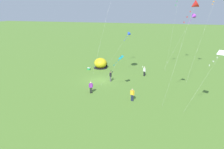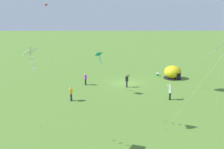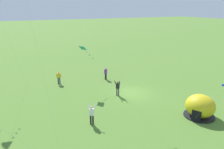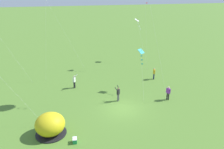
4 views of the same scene
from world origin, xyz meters
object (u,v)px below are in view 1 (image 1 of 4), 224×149
Objects in this scene: person_arms_raised at (111,76)px; kite_red at (194,5)px; kite_white at (219,56)px; kite_blue at (128,34)px; popup_tent at (101,63)px; person_far_back at (132,94)px; kite_teal at (120,59)px; person_watching_sky at (144,71)px; cooler_box at (89,69)px; kite_purple at (193,17)px; person_center_field at (91,87)px.

person_arms_raised is 17.74m from kite_red.
kite_white is 1.08× the size of kite_blue.
popup_tent is 1.49× the size of person_arms_raised.
kite_teal is (-3.22, -2.60, 3.88)m from person_far_back.
kite_teal is (8.36, -2.46, 3.84)m from person_watching_sky.
kite_teal is (9.41, 8.80, 4.62)m from cooler_box.
kite_red is at bearing -3.14° from kite_purple.
kite_teal is at bearing -112.75° from kite_red.
kite_blue reaches higher than cooler_box.
popup_tent is 0.40× the size of kite_blue.
person_far_back is at bearing 0.66° from person_watching_sky.
person_far_back is 21.64m from kite_blue.
kite_purple is (-10.89, 19.24, 9.94)m from cooler_box.
person_arms_raised is 14.45m from kite_blue.
kite_purple reaches higher than person_center_field.
popup_tent is at bearing 138.47° from cooler_box.
kite_red is at bearing 67.25° from kite_teal.
person_watching_sky is at bearing -141.76° from kite_white.
kite_white is (0.79, 9.61, 5.94)m from person_far_back.
kite_white is at bearing 86.56° from kite_red.
kite_white is at bearing 4.17° from kite_purple.
cooler_box is (2.01, -1.78, -0.78)m from popup_tent.
kite_purple is at bearing 103.93° from kite_blue.
kite_red reaches higher than kite_purple.
kite_red is at bearing 46.63° from popup_tent.
kite_blue is (-20.29, -5.14, 5.47)m from person_far_back.
person_arms_raised is 5.89m from kite_teal.
kite_white is at bearing 85.30° from person_far_back.
kite_red is (3.82, 9.11, 7.27)m from kite_teal.
kite_blue is 0.55× the size of kite_red.
person_far_back and person_center_field have the same top height.
person_watching_sky is (-11.58, -0.13, 0.03)m from person_far_back.
cooler_box is 8.54m from person_arms_raised.
kite_purple is (-3.22, 12.98, 3.72)m from kite_blue.
person_far_back is at bearing 42.08° from cooler_box.
person_center_field is 0.16× the size of kite_purple.
kite_white is at bearing 38.24° from person_watching_sky.
kite_purple is at bearing 116.95° from popup_tent.
person_center_field is at bearing -11.48° from person_arms_raised.
kite_blue is (-8.72, -5.00, 5.44)m from person_watching_sky.
kite_white is (13.41, 21.01, 6.68)m from cooler_box.
kite_blue is (-5.66, 4.48, 5.44)m from popup_tent.
popup_tent is 1.49× the size of person_watching_sky.
person_arms_raised is at bearing 0.18° from kite_blue.
kite_red reaches higher than kite_teal.
cooler_box is at bearing -41.53° from popup_tent.
kite_red reaches higher than person_center_field.
person_far_back is at bearing 33.31° from popup_tent.
kite_blue is at bearing -179.82° from person_arms_raised.
person_watching_sky is at bearing 133.26° from person_arms_raised.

